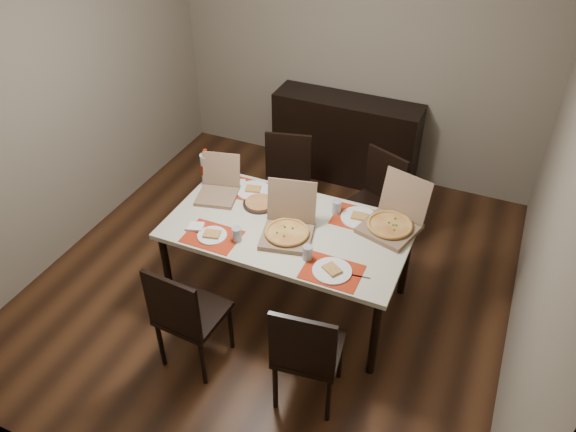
% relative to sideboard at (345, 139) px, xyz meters
% --- Properties ---
extents(ground, '(3.80, 4.00, 0.02)m').
position_rel_sideboard_xyz_m(ground, '(0.00, -1.78, -0.46)').
color(ground, '#452715').
rests_on(ground, ground).
extents(room_walls, '(3.84, 4.02, 2.62)m').
position_rel_sideboard_xyz_m(room_walls, '(0.00, -1.35, 1.28)').
color(room_walls, gray).
rests_on(room_walls, ground).
extents(sideboard, '(1.50, 0.40, 0.90)m').
position_rel_sideboard_xyz_m(sideboard, '(0.00, 0.00, 0.00)').
color(sideboard, black).
rests_on(sideboard, ground).
extents(dining_table, '(1.80, 1.00, 0.75)m').
position_rel_sideboard_xyz_m(dining_table, '(0.19, -1.93, 0.23)').
color(dining_table, beige).
rests_on(dining_table, ground).
extents(chair_near_left, '(0.45, 0.45, 0.93)m').
position_rel_sideboard_xyz_m(chair_near_left, '(-0.19, -2.81, 0.06)').
color(chair_near_left, black).
rests_on(chair_near_left, ground).
extents(chair_near_right, '(0.47, 0.47, 0.93)m').
position_rel_sideboard_xyz_m(chair_near_right, '(0.69, -2.78, 0.06)').
color(chair_near_right, black).
rests_on(chair_near_right, ground).
extents(chair_far_left, '(0.51, 0.51, 0.93)m').
position_rel_sideboard_xyz_m(chair_far_left, '(-0.22, -1.04, 0.06)').
color(chair_far_left, black).
rests_on(chair_far_left, ground).
extents(chair_far_right, '(0.55, 0.55, 0.93)m').
position_rel_sideboard_xyz_m(chair_far_right, '(0.61, -1.00, 0.06)').
color(chair_far_right, black).
rests_on(chair_far_right, ground).
extents(setting_near_left, '(0.45, 0.30, 0.11)m').
position_rel_sideboard_xyz_m(setting_near_left, '(-0.24, -2.24, 0.32)').
color(setting_near_left, '#B4250C').
rests_on(setting_near_left, dining_table).
extents(setting_near_right, '(0.50, 0.30, 0.11)m').
position_rel_sideboard_xyz_m(setting_near_right, '(0.61, -2.25, 0.32)').
color(setting_near_right, '#B4250C').
rests_on(setting_near_right, dining_table).
extents(setting_far_left, '(0.49, 0.30, 0.11)m').
position_rel_sideboard_xyz_m(setting_far_left, '(-0.23, -1.62, 0.32)').
color(setting_far_left, '#B4250C').
rests_on(setting_far_left, dining_table).
extents(setting_far_right, '(0.47, 0.30, 0.11)m').
position_rel_sideboard_xyz_m(setting_far_right, '(0.60, -1.62, 0.32)').
color(setting_far_right, '#B4250C').
rests_on(setting_far_right, dining_table).
extents(napkin_loose, '(0.15, 0.14, 0.02)m').
position_rel_sideboard_xyz_m(napkin_loose, '(0.23, -2.06, 0.31)').
color(napkin_loose, white).
rests_on(napkin_loose, dining_table).
extents(pizza_box_center, '(0.44, 0.47, 0.37)m').
position_rel_sideboard_xyz_m(pizza_box_center, '(0.23, -2.02, 0.36)').
color(pizza_box_center, brown).
rests_on(pizza_box_center, dining_table).
extents(pizza_box_right, '(0.48, 0.51, 0.38)m').
position_rel_sideboard_xyz_m(pizza_box_right, '(0.90, -1.64, 0.36)').
color(pizza_box_right, brown).
rests_on(pizza_box_right, dining_table).
extents(pizza_box_left, '(0.38, 0.40, 0.31)m').
position_rel_sideboard_xyz_m(pizza_box_left, '(-0.49, -1.77, 0.36)').
color(pizza_box_left, brown).
rests_on(pizza_box_left, dining_table).
extents(faina_plate, '(0.27, 0.27, 0.03)m').
position_rel_sideboard_xyz_m(faina_plate, '(-0.13, -1.76, 0.31)').
color(faina_plate, black).
rests_on(faina_plate, dining_table).
extents(dip_bowl, '(0.12, 0.12, 0.02)m').
position_rel_sideboard_xyz_m(dip_bowl, '(0.30, -1.80, 0.31)').
color(dip_bowl, white).
rests_on(dip_bowl, dining_table).
extents(soda_bottle, '(0.10, 0.10, 0.30)m').
position_rel_sideboard_xyz_m(soda_bottle, '(-0.67, -1.63, 0.43)').
color(soda_bottle, silver).
rests_on(soda_bottle, dining_table).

